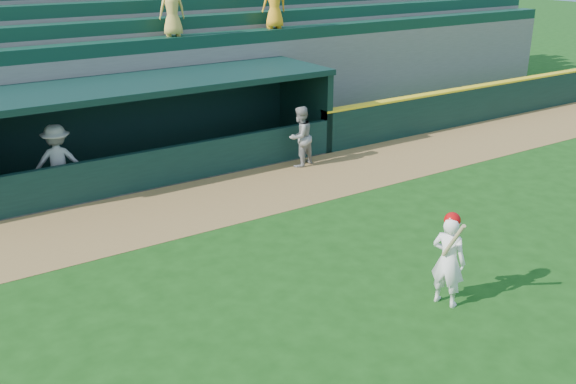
{
  "coord_description": "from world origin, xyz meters",
  "views": [
    {
      "loc": [
        -6.24,
        -7.89,
        5.67
      ],
      "look_at": [
        0.0,
        1.6,
        1.3
      ],
      "focal_mm": 40.0,
      "sensor_mm": 36.0,
      "label": 1
    }
  ],
  "objects": [
    {
      "name": "dugout",
      "position": [
        0.0,
        8.0,
        1.36
      ],
      "size": [
        9.4,
        2.8,
        2.46
      ],
      "color": "#62625D",
      "rests_on": "ground"
    },
    {
      "name": "field_wall_right",
      "position": [
        12.25,
        6.55,
        0.6
      ],
      "size": [
        15.5,
        0.3,
        1.2
      ],
      "primitive_type": "cube",
      "color": "black",
      "rests_on": "ground"
    },
    {
      "name": "batter_at_plate",
      "position": [
        1.19,
        -1.43,
        0.84
      ],
      "size": [
        0.55,
        0.82,
        1.68
      ],
      "color": "white",
      "rests_on": "ground"
    },
    {
      "name": "stands",
      "position": [
        0.02,
        12.57,
        2.4
      ],
      "size": [
        34.5,
        6.25,
        7.56
      ],
      "color": "slate",
      "rests_on": "ground"
    },
    {
      "name": "wall_stripe_right",
      "position": [
        12.25,
        6.55,
        1.23
      ],
      "size": [
        15.5,
        0.32,
        0.06
      ],
      "primitive_type": "cube",
      "color": "yellow",
      "rests_on": "field_wall_right"
    },
    {
      "name": "warning_track",
      "position": [
        0.0,
        4.9,
        0.01
      ],
      "size": [
        40.0,
        3.0,
        0.01
      ],
      "primitive_type": "cube",
      "color": "olive",
      "rests_on": "ground"
    },
    {
      "name": "dugout_player_front",
      "position": [
        3.25,
        5.94,
        0.83
      ],
      "size": [
        0.96,
        0.84,
        1.66
      ],
      "primitive_type": "imported",
      "rotation": [
        0.0,
        0.0,
        3.44
      ],
      "color": "gray",
      "rests_on": "ground"
    },
    {
      "name": "ground",
      "position": [
        0.0,
        0.0,
        0.0
      ],
      "size": [
        120.0,
        120.0,
        0.0
      ],
      "primitive_type": "plane",
      "color": "#144010",
      "rests_on": "ground"
    },
    {
      "name": "dugout_player_inside",
      "position": [
        -2.87,
        7.12,
        0.9
      ],
      "size": [
        1.31,
        0.98,
        1.81
      ],
      "primitive_type": "imported",
      "rotation": [
        0.0,
        0.0,
        2.85
      ],
      "color": "#A8A8A3",
      "rests_on": "ground"
    }
  ]
}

